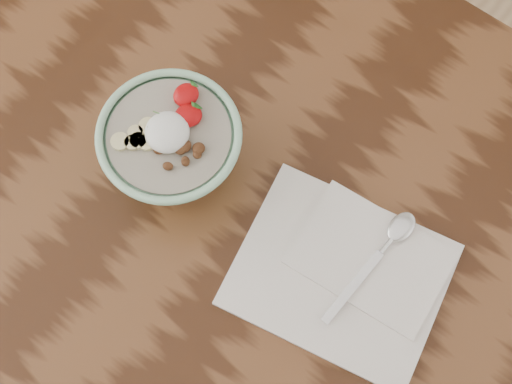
% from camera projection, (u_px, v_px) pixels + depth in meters
% --- Properties ---
extents(table, '(1.60, 0.90, 0.75)m').
position_uv_depth(table, '(190.00, 151.00, 1.17)').
color(table, '#371C0D').
rests_on(table, ground).
extents(breakfast_bowl, '(0.20, 0.20, 0.14)m').
position_uv_depth(breakfast_bowl, '(172.00, 146.00, 1.00)').
color(breakfast_bowl, '#9FD6B0').
rests_on(breakfast_bowl, table).
extents(napkin, '(0.32, 0.28, 0.02)m').
position_uv_depth(napkin, '(346.00, 271.00, 1.00)').
color(napkin, white).
rests_on(napkin, table).
extents(spoon, '(0.04, 0.20, 0.01)m').
position_uv_depth(spoon, '(389.00, 242.00, 1.00)').
color(spoon, silver).
rests_on(spoon, napkin).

